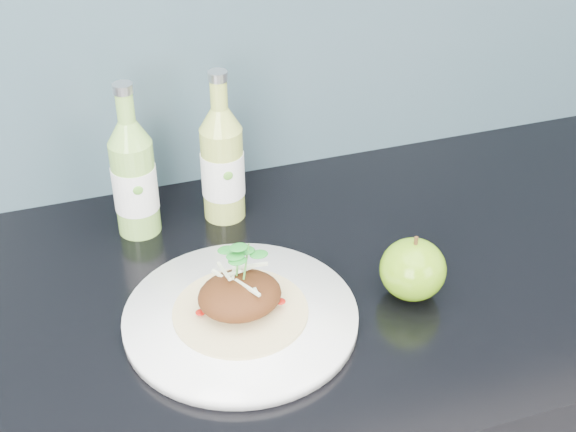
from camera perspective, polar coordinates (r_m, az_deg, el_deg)
name	(u,v)px	position (r m, az deg, el deg)	size (l,w,h in m)	color
dinner_plate	(241,318)	(0.97, -3.38, -7.22)	(0.37, 0.37, 0.02)	white
pork_taco	(240,294)	(0.95, -3.45, -5.54)	(0.16, 0.16, 0.10)	tan
green_apple	(413,269)	(1.01, 8.87, -3.77)	(0.11, 0.11, 0.09)	#4A8B0F
cider_bottle_left	(134,178)	(1.10, -10.89, 2.68)	(0.07, 0.07, 0.22)	#80B74C
cider_bottle_right	(222,164)	(1.12, -4.69, 3.72)	(0.07, 0.07, 0.22)	#A5B74C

